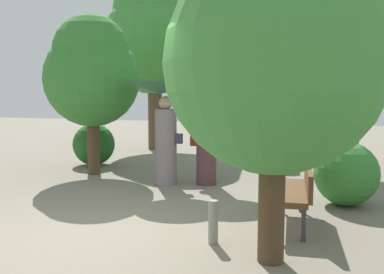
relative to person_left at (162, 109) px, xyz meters
The scene contains 12 objects.
ground_plane 3.52m from the person_left, 81.63° to the right, with size 40.00×40.00×0.00m, color gray.
person_left is the anchor object (origin of this frame).
person_right 0.80m from the person_left, 16.70° to the left, with size 1.30×1.30×2.00m.
park_bench 3.49m from the person_left, 35.06° to the right, with size 0.61×1.54×0.83m.
tree_near_left 2.07m from the person_left, 164.29° to the left, with size 2.10×2.10×3.52m.
tree_near_right 4.29m from the person_left, 52.33° to the right, with size 2.34×2.34×3.65m.
tree_mid_left 5.69m from the person_left, 113.89° to the left, with size 3.21×3.21×5.52m.
tree_mid_right 4.65m from the person_left, 31.75° to the left, with size 2.93×2.93×5.27m.
bush_path_left 3.26m from the person_left, 45.42° to the left, with size 0.58×0.58×0.58m, color #387F33.
bush_path_right 3.07m from the person_left, 147.54° to the left, with size 1.04×1.04×1.04m, color #235B23.
bush_behind_bench 3.63m from the person_left, 10.20° to the right, with size 1.04×1.04×1.04m, color #387F33.
path_marker_post 3.71m from the person_left, 58.40° to the right, with size 0.12×0.12×0.54m, color gray.
Camera 1 is at (2.67, -4.77, 1.85)m, focal length 40.46 mm.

